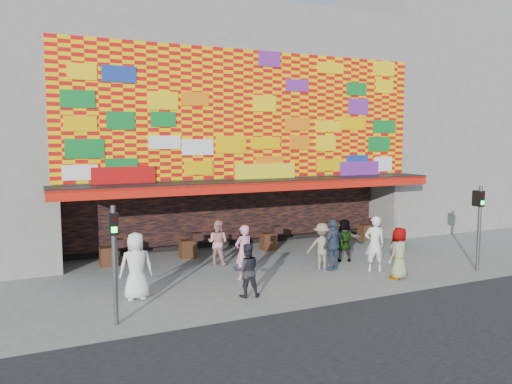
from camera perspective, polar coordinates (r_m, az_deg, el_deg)
ground at (r=16.66m, az=5.36°, el=-10.01°), size 90.00×90.00×0.00m
road_strip at (r=11.82m, az=22.08°, el=-17.27°), size 30.00×8.00×0.02m
shop_building at (r=23.45m, az=-4.63°, el=7.57°), size 15.20×9.40×10.00m
neighbor_right at (r=30.36m, az=19.47°, el=8.34°), size 11.00×8.00×12.00m
signal_left at (r=12.78m, az=-15.89°, el=-6.57°), size 0.22×0.20×3.00m
signal_right at (r=19.05m, az=24.19°, el=-2.77°), size 0.22×0.20×3.00m
ped_a at (r=14.91m, az=-13.54°, el=-8.21°), size 0.99×0.68×1.95m
ped_b at (r=16.53m, az=-1.43°, el=-6.89°), size 0.74×0.56×1.81m
ped_c at (r=14.74m, az=-1.07°, el=-8.93°), size 0.88×0.75×1.59m
ped_d at (r=17.92m, az=7.56°, el=-6.18°), size 1.23×1.04×1.65m
ped_e at (r=17.85m, az=8.82°, el=-5.97°), size 1.15×0.79×1.81m
ped_f at (r=19.23m, az=10.04°, el=-5.42°), size 1.57×0.90×1.62m
ped_g at (r=17.26m, az=16.03°, el=-6.73°), size 0.95×0.75×1.71m
ped_h at (r=17.96m, az=13.41°, el=-5.77°), size 0.83×0.69×1.95m
ped_i at (r=18.49m, az=-4.40°, el=-5.76°), size 1.01×1.01×1.65m
parasol at (r=17.03m, az=16.16°, el=-2.56°), size 0.93×0.95×1.80m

